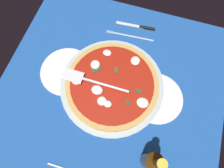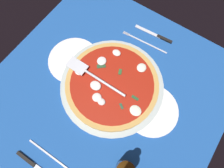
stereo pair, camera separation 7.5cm
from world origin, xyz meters
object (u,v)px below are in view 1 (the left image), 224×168
Objects in this scene: dinner_plate_right at (156,98)px; beer_bottle at (152,162)px; pizza_server at (92,81)px; place_setting_far at (135,32)px; pizza at (112,84)px; dinner_plate_left at (67,71)px.

beer_bottle is (2.42, -23.56, 7.48)cm from dinner_plate_right.
pizza_server is 32.04cm from place_setting_far.
pizza_server is 35.49cm from beer_bottle.
pizza is at bearing -179.43° from dinner_plate_right.
beer_bottle reaches higher than place_setting_far.
dinner_plate_right is 18.70cm from pizza.
beer_bottle reaches higher than pizza.
place_setting_far is at bearing 85.85° from pizza.
dinner_plate_left and dinner_plate_right have the same top height.
pizza is 1.73× the size of place_setting_far.
pizza is 1.39× the size of pizza_server.
pizza_server reaches higher than pizza.
place_setting_far is at bearing 51.60° from dinner_plate_left.
pizza_server is at bearing -163.41° from pizza.
pizza_server reaches higher than place_setting_far.
dinner_plate_left is 20.16cm from pizza.
dinner_plate_right is at bearing 95.86° from beer_bottle.
dinner_plate_right is 0.78× the size of pizza_server.
place_setting_far is at bearing -107.52° from pizza_server.
pizza_server is 1.31× the size of beer_bottle.
place_setting_far is 1.05× the size of beer_bottle.
dinner_plate_left is 13.79cm from pizza_server.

